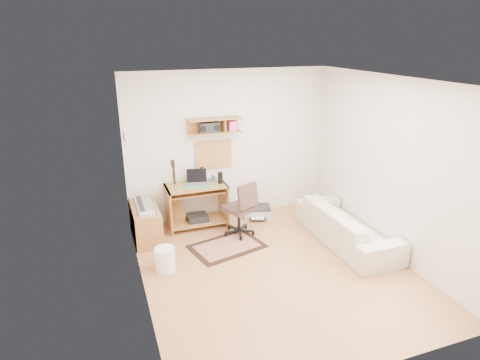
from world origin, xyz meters
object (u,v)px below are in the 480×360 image
object	(u,v)px
sofa	(347,220)
desk	(197,206)
cabinet	(146,223)
task_chair	(239,208)
printer	(257,212)

from	to	relation	value
sofa	desk	bearing A→B (deg)	56.32
cabinet	sofa	xyz separation A→B (m)	(2.96, -1.21, 0.11)
task_chair	sofa	bearing A→B (deg)	-52.80
task_chair	printer	bearing A→B (deg)	21.36
printer	cabinet	bearing A→B (deg)	-156.37
desk	cabinet	size ratio (longest dim) A/B	1.11
printer	desk	bearing A→B (deg)	-161.10
cabinet	sofa	world-z (taller)	sofa
sofa	task_chair	bearing A→B (deg)	60.99
cabinet	task_chair	bearing A→B (deg)	-14.32
printer	sofa	bearing A→B (deg)	-37.35
desk	task_chair	world-z (taller)	task_chair
task_chair	printer	xyz separation A→B (m)	(0.55, 0.56, -0.39)
printer	sofa	xyz separation A→B (m)	(0.95, -1.39, 0.30)
desk	sofa	size ratio (longest dim) A/B	0.51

